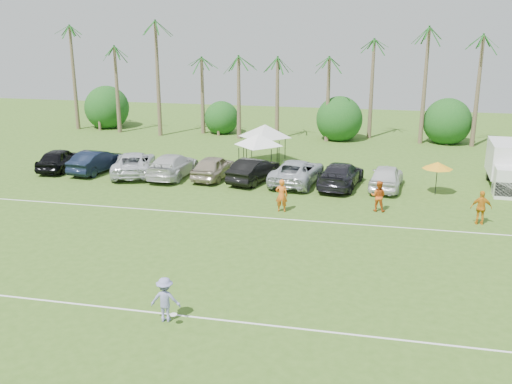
# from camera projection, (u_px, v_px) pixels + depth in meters

# --- Properties ---
(ground) EXTENTS (120.00, 120.00, 0.00)m
(ground) POSITION_uv_depth(u_px,v_px,m) (88.00, 334.00, 20.62)
(ground) COLOR #3B5F1C
(ground) RESTS_ON ground
(field_lines) EXTENTS (80.00, 12.10, 0.01)m
(field_lines) POSITION_uv_depth(u_px,v_px,m) (167.00, 251.00, 28.12)
(field_lines) COLOR white
(field_lines) RESTS_ON ground
(palm_tree_0) EXTENTS (2.40, 2.40, 8.90)m
(palm_tree_0) POSITION_uv_depth(u_px,v_px,m) (68.00, 57.00, 58.64)
(palm_tree_0) COLOR brown
(palm_tree_0) RESTS_ON ground
(palm_tree_1) EXTENTS (2.40, 2.40, 9.90)m
(palm_tree_1) POSITION_uv_depth(u_px,v_px,m) (112.00, 49.00, 57.36)
(palm_tree_1) COLOR brown
(palm_tree_1) RESTS_ON ground
(palm_tree_2) EXTENTS (2.40, 2.40, 10.90)m
(palm_tree_2) POSITION_uv_depth(u_px,v_px,m) (158.00, 41.00, 56.09)
(palm_tree_2) COLOR brown
(palm_tree_2) RESTS_ON ground
(palm_tree_3) EXTENTS (2.40, 2.40, 11.90)m
(palm_tree_3) POSITION_uv_depth(u_px,v_px,m) (197.00, 32.00, 55.02)
(palm_tree_3) COLOR brown
(palm_tree_3) RESTS_ON ground
(palm_tree_4) EXTENTS (2.40, 2.40, 8.90)m
(palm_tree_4) POSITION_uv_depth(u_px,v_px,m) (237.00, 60.00, 54.93)
(palm_tree_4) COLOR brown
(palm_tree_4) RESTS_ON ground
(palm_tree_5) EXTENTS (2.40, 2.40, 9.90)m
(palm_tree_5) POSITION_uv_depth(u_px,v_px,m) (278.00, 51.00, 53.85)
(palm_tree_5) COLOR brown
(palm_tree_5) RESTS_ON ground
(palm_tree_6) EXTENTS (2.40, 2.40, 10.90)m
(palm_tree_6) POSITION_uv_depth(u_px,v_px,m) (320.00, 42.00, 52.78)
(palm_tree_6) COLOR brown
(palm_tree_6) RESTS_ON ground
(palm_tree_7) EXTENTS (2.40, 2.40, 11.90)m
(palm_tree_7) POSITION_uv_depth(u_px,v_px,m) (365.00, 32.00, 51.72)
(palm_tree_7) COLOR brown
(palm_tree_7) RESTS_ON ground
(palm_tree_8) EXTENTS (2.40, 2.40, 8.90)m
(palm_tree_8) POSITION_uv_depth(u_px,v_px,m) (419.00, 62.00, 51.42)
(palm_tree_8) COLOR brown
(palm_tree_8) RESTS_ON ground
(palm_tree_9) EXTENTS (2.40, 2.40, 9.90)m
(palm_tree_9) POSITION_uv_depth(u_px,v_px,m) (479.00, 53.00, 50.14)
(palm_tree_9) COLOR brown
(palm_tree_9) RESTS_ON ground
(bush_tree_0) EXTENTS (4.00, 4.00, 4.00)m
(bush_tree_0) POSITION_uv_depth(u_px,v_px,m) (103.00, 112.00, 60.57)
(bush_tree_0) COLOR brown
(bush_tree_0) RESTS_ON ground
(bush_tree_1) EXTENTS (4.00, 4.00, 4.00)m
(bush_tree_1) POSITION_uv_depth(u_px,v_px,m) (221.00, 116.00, 57.88)
(bush_tree_1) COLOR brown
(bush_tree_1) RESTS_ON ground
(bush_tree_2) EXTENTS (4.00, 4.00, 4.00)m
(bush_tree_2) POSITION_uv_depth(u_px,v_px,m) (340.00, 120.00, 55.41)
(bush_tree_2) COLOR brown
(bush_tree_2) RESTS_ON ground
(bush_tree_3) EXTENTS (4.00, 4.00, 4.00)m
(bush_tree_3) POSITION_uv_depth(u_px,v_px,m) (447.00, 124.00, 53.34)
(bush_tree_3) COLOR brown
(bush_tree_3) RESTS_ON ground
(sideline_player_a) EXTENTS (0.75, 0.52, 1.99)m
(sideline_player_a) POSITION_uv_depth(u_px,v_px,m) (282.00, 195.00, 33.85)
(sideline_player_a) COLOR orange
(sideline_player_a) RESTS_ON ground
(sideline_player_b) EXTENTS (0.99, 0.82, 1.87)m
(sideline_player_b) POSITION_uv_depth(u_px,v_px,m) (378.00, 196.00, 33.93)
(sideline_player_b) COLOR #CE5316
(sideline_player_b) RESTS_ON ground
(sideline_player_c) EXTENTS (1.15, 0.50, 1.94)m
(sideline_player_c) POSITION_uv_depth(u_px,v_px,m) (481.00, 208.00, 31.65)
(sideline_player_c) COLOR orange
(sideline_player_c) RESTS_ON ground
(box_truck) EXTENTS (2.54, 6.01, 3.04)m
(box_truck) POSITION_uv_depth(u_px,v_px,m) (508.00, 165.00, 38.55)
(box_truck) COLOR silver
(box_truck) RESTS_ON ground
(canopy_tent_left) EXTENTS (3.89, 3.89, 3.15)m
(canopy_tent_left) POSITION_uv_depth(u_px,v_px,m) (258.00, 134.00, 43.67)
(canopy_tent_left) COLOR black
(canopy_tent_left) RESTS_ON ground
(canopy_tent_right) EXTENTS (4.40, 4.40, 3.56)m
(canopy_tent_right) POSITION_uv_depth(u_px,v_px,m) (265.00, 124.00, 45.64)
(canopy_tent_right) COLOR black
(canopy_tent_right) RESTS_ON ground
(market_umbrella) EXTENTS (1.97, 1.97, 2.19)m
(market_umbrella) POSITION_uv_depth(u_px,v_px,m) (438.00, 165.00, 36.97)
(market_umbrella) COLOR black
(market_umbrella) RESTS_ON ground
(frisbee_player) EXTENTS (1.21, 0.79, 1.75)m
(frisbee_player) POSITION_uv_depth(u_px,v_px,m) (165.00, 300.00, 21.31)
(frisbee_player) COLOR #8181B7
(frisbee_player) RESTS_ON ground
(parked_car_0) EXTENTS (2.40, 5.10, 1.69)m
(parked_car_0) POSITION_uv_depth(u_px,v_px,m) (60.00, 159.00, 43.62)
(parked_car_0) COLOR black
(parked_car_0) RESTS_ON ground
(parked_car_1) EXTENTS (2.44, 5.31, 1.69)m
(parked_car_1) POSITION_uv_depth(u_px,v_px,m) (96.00, 161.00, 42.98)
(parked_car_1) COLOR black
(parked_car_1) RESTS_ON ground
(parked_car_2) EXTENTS (4.51, 6.63, 1.69)m
(parked_car_2) POSITION_uv_depth(u_px,v_px,m) (134.00, 163.00, 42.32)
(parked_car_2) COLOR silver
(parked_car_2) RESTS_ON ground
(parked_car_3) EXTENTS (2.54, 5.88, 1.69)m
(parked_car_3) POSITION_uv_depth(u_px,v_px,m) (173.00, 165.00, 41.68)
(parked_car_3) COLOR silver
(parked_car_3) RESTS_ON ground
(parked_car_4) EXTENTS (2.45, 5.12, 1.69)m
(parked_car_4) POSITION_uv_depth(u_px,v_px,m) (214.00, 167.00, 41.24)
(parked_car_4) COLOR gray
(parked_car_4) RESTS_ON ground
(parked_car_5) EXTENTS (3.08, 5.41, 1.69)m
(parked_car_5) POSITION_uv_depth(u_px,v_px,m) (254.00, 170.00, 40.38)
(parked_car_5) COLOR black
(parked_car_5) RESTS_ON ground
(parked_car_6) EXTENTS (3.59, 6.39, 1.69)m
(parked_car_6) POSITION_uv_depth(u_px,v_px,m) (297.00, 172.00, 39.93)
(parked_car_6) COLOR #B2B7BD
(parked_car_6) RESTS_ON ground
(parked_car_7) EXTENTS (3.21, 6.10, 1.69)m
(parked_car_7) POSITION_uv_depth(u_px,v_px,m) (341.00, 175.00, 39.11)
(parked_car_7) COLOR black
(parked_car_7) RESTS_ON ground
(parked_car_8) EXTENTS (2.54, 5.15, 1.69)m
(parked_car_8) POSITION_uv_depth(u_px,v_px,m) (386.00, 177.00, 38.57)
(parked_car_8) COLOR silver
(parked_car_8) RESTS_ON ground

